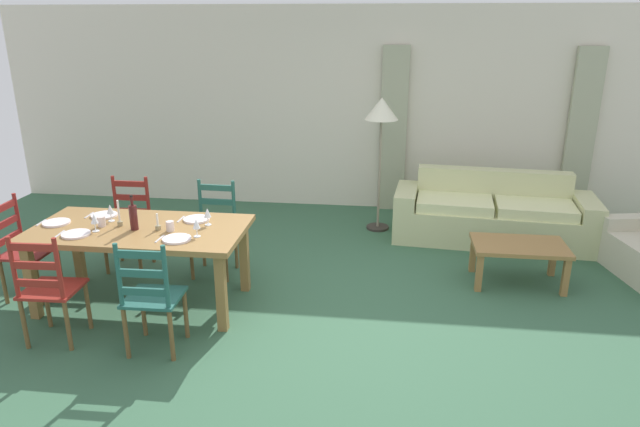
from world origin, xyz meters
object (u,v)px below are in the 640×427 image
at_px(wine_bottle, 133,217).
at_px(wine_glass_near_right, 196,224).
at_px(dining_chair_far_right, 215,229).
at_px(coffee_cup_secondary, 101,221).
at_px(dining_chair_near_left, 49,289).
at_px(coffee_cup_primary, 170,226).
at_px(dining_chair_near_right, 151,297).
at_px(dining_chair_head_west, 22,249).
at_px(dining_chair_far_left, 129,224).
at_px(wine_glass_far_left, 110,210).
at_px(wine_glass_far_right, 207,213).
at_px(couch, 492,216).
at_px(standing_lamp, 381,117).
at_px(wine_glass_near_left, 94,219).
at_px(dining_table, 140,236).
at_px(coffee_table, 519,250).

distance_m(wine_bottle, wine_glass_near_right, 0.61).
distance_m(dining_chair_far_right, coffee_cup_secondary, 1.15).
bearing_deg(wine_bottle, dining_chair_near_left, -123.25).
height_order(wine_bottle, coffee_cup_primary, wine_bottle).
bearing_deg(dining_chair_near_right, dining_chair_head_west, 153.96).
height_order(wine_bottle, coffee_cup_secondary, wine_bottle).
distance_m(dining_chair_far_left, dining_chair_head_west, 1.04).
bearing_deg(wine_bottle, dining_chair_far_right, 60.76).
relative_size(dining_chair_near_left, dining_chair_far_right, 1.00).
xyz_separation_m(wine_glass_far_left, wine_glass_far_right, (0.91, 0.01, 0.00)).
relative_size(wine_bottle, couch, 0.13).
relative_size(dining_chair_far_left, standing_lamp, 0.59).
xyz_separation_m(coffee_cup_secondary, couch, (3.77, 2.10, -0.50)).
height_order(dining_chair_head_west, couch, dining_chair_head_west).
distance_m(dining_chair_near_left, couch, 4.80).
distance_m(dining_chair_near_right, couch, 4.16).
relative_size(wine_glass_near_left, coffee_cup_primary, 1.79).
distance_m(coffee_cup_primary, standing_lamp, 2.98).
xyz_separation_m(wine_bottle, coffee_cup_secondary, (-0.33, 0.04, -0.07)).
height_order(dining_chair_head_west, coffee_cup_primary, dining_chair_head_west).
height_order(wine_glass_far_right, standing_lamp, standing_lamp).
xyz_separation_m(dining_chair_head_west, coffee_cup_secondary, (0.83, -0.02, 0.32)).
height_order(dining_chair_near_right, dining_chair_far_right, same).
bearing_deg(dining_chair_far_left, dining_chair_far_right, -1.74).
xyz_separation_m(dining_table, coffee_cup_secondary, (-0.34, -0.01, 0.13)).
distance_m(dining_chair_near_right, wine_glass_far_right, 0.99).
relative_size(couch, standing_lamp, 1.43).
relative_size(dining_chair_near_right, coffee_cup_secondary, 10.67).
distance_m(wine_bottle, coffee_table, 3.66).
height_order(dining_chair_near_left, couch, dining_chair_near_left).
distance_m(dining_table, coffee_cup_primary, 0.35).
distance_m(dining_chair_near_left, coffee_cup_primary, 1.07).
bearing_deg(coffee_cup_primary, dining_chair_near_right, -82.30).
xyz_separation_m(dining_chair_far_left, coffee_cup_secondary, (0.15, -0.80, 0.32)).
distance_m(dining_chair_near_left, dining_chair_near_right, 0.87).
height_order(dining_chair_far_right, couch, dining_chair_far_right).
bearing_deg(dining_chair_head_west, dining_chair_near_right, -26.04).
bearing_deg(wine_bottle, dining_chair_near_right, -59.18).
distance_m(wine_bottle, wine_glass_far_left, 0.35).
height_order(dining_chair_near_left, wine_bottle, wine_bottle).
distance_m(coffee_cup_secondary, coffee_table, 3.96).
bearing_deg(coffee_cup_primary, dining_chair_far_left, 133.68).
relative_size(coffee_cup_primary, couch, 0.04).
bearing_deg(couch, dining_chair_far_left, -161.70).
bearing_deg(dining_chair_far_right, wine_bottle, -119.24).
bearing_deg(wine_glass_near_left, wine_glass_far_left, 87.59).
xyz_separation_m(dining_chair_far_right, standing_lamp, (1.63, 1.51, 0.93)).
bearing_deg(dining_chair_near_left, wine_glass_far_right, 39.48).
relative_size(dining_chair_far_left, coffee_cup_primary, 10.67).
height_order(coffee_cup_primary, coffee_table, coffee_cup_primary).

